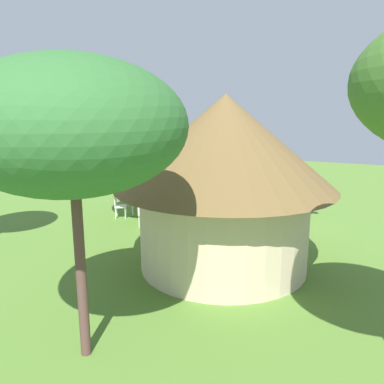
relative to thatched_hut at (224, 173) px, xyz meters
The scene contains 16 objects.
ground_plane 5.21m from the thatched_hut, 64.78° to the right, with size 36.00×36.00×0.00m, color #568030.
thatched_hut is the anchor object (origin of this frame).
shade_umbrella 5.22m from the thatched_hut, 37.50° to the right, with size 4.12×4.12×3.20m.
patio_dining_table 5.54m from the thatched_hut, 37.50° to the right, with size 1.66×1.28×0.74m.
patio_chair_near_hut 5.03m from the thatched_hut, 50.58° to the right, with size 0.54×0.55×0.90m.
patio_chair_near_lawn 6.60m from the thatched_hut, 44.18° to the right, with size 0.54×0.53×0.90m.
patio_chair_west_end 6.16m from the thatched_hut, 25.92° to the right, with size 0.58×0.59×0.90m.
patio_chair_east_end 4.65m from the thatched_hut, 28.23° to the right, with size 0.56×0.55×0.90m.
guest_beside_umbrella 4.82m from the thatched_hut, 56.72° to the right, with size 0.58×0.31×1.66m.
guest_behind_table 7.40m from the thatched_hut, 41.30° to the right, with size 0.21×0.56×1.56m.
standing_watcher 7.25m from the thatched_hut, 90.65° to the right, with size 0.40×0.57×1.74m.
striped_lounge_chair 6.33m from the thatched_hut, 64.10° to the right, with size 0.95×0.91×0.64m.
zebra_nearest_camera 8.14m from the thatched_hut, 54.37° to the right, with size 1.29×1.88×1.50m.
zebra_by_umbrella 5.73m from the thatched_hut, 97.25° to the right, with size 2.31×0.63×1.50m.
acacia_tree_behind_hut 4.82m from the thatched_hut, 80.52° to the left, with size 3.55×3.55×4.93m.
brick_patio_kerb 10.12m from the thatched_hut, 50.61° to the right, with size 2.80×0.36×0.08m, color #9E6250.
Camera 1 is at (-5.33, 13.21, 4.14)m, focal length 35.88 mm.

